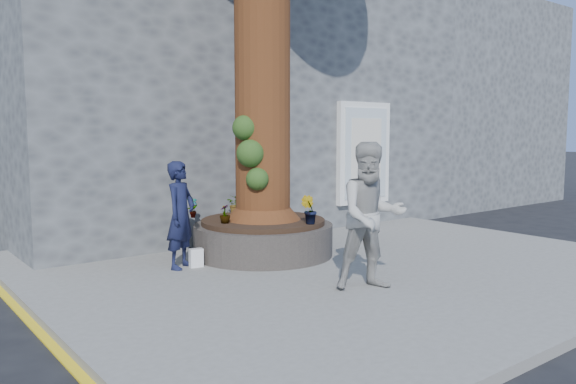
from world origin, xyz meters
TOP-DOWN VIEW (x-y plane):
  - ground at (0.00, 0.00)m, footprint 120.00×120.00m
  - pavement at (1.50, 1.00)m, footprint 9.00×8.00m
  - yellow_line at (-3.05, 1.00)m, footprint 0.10×30.00m
  - stone_shop at (2.50, 7.20)m, footprint 10.30×8.30m
  - neighbour_shop at (10.50, 7.20)m, footprint 6.00×8.00m
  - planter at (0.80, 2.00)m, footprint 2.30×2.30m
  - man at (-0.70, 2.01)m, footprint 0.70×0.64m
  - woman at (0.73, -0.52)m, footprint 1.15×1.05m
  - shopping_bag at (-0.50, 1.91)m, footprint 0.22×0.15m
  - plant_a at (-0.05, 2.85)m, footprint 0.20×0.15m
  - plant_b at (1.08, 1.15)m, footprint 0.33×0.33m
  - plant_c at (0.07, 2.01)m, footprint 0.23×0.23m
  - plant_d at (0.81, 2.85)m, footprint 0.34×0.36m

SIDE VIEW (x-z plane):
  - ground at x=0.00m, z-range 0.00..0.00m
  - yellow_line at x=-3.05m, z-range 0.00..0.01m
  - pavement at x=1.50m, z-range 0.00..0.12m
  - shopping_bag at x=-0.50m, z-range 0.12..0.40m
  - planter at x=0.80m, z-range 0.11..0.71m
  - plant_c at x=0.07m, z-range 0.72..1.02m
  - plant_d at x=0.81m, z-range 0.72..1.04m
  - plant_a at x=-0.05m, z-range 0.72..1.08m
  - man at x=-0.70m, z-range 0.12..1.73m
  - plant_b at x=1.08m, z-range 0.72..1.17m
  - woman at x=0.73m, z-range 0.12..2.03m
  - neighbour_shop at x=10.50m, z-range 0.00..6.00m
  - stone_shop at x=2.50m, z-range 0.01..6.31m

